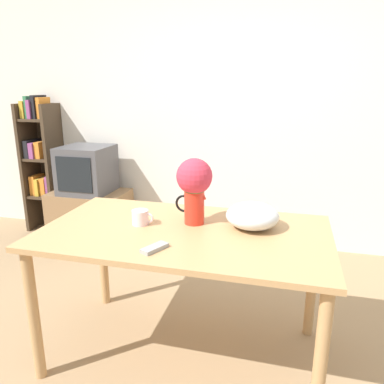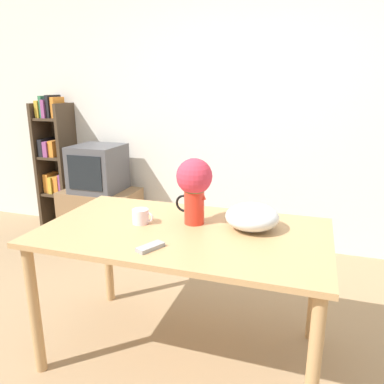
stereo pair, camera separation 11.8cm
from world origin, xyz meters
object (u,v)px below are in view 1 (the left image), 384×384
(flower_vase, at_px, (194,184))
(white_bowl, at_px, (252,216))
(tv_set, at_px, (87,169))
(coffee_mug, at_px, (141,217))

(flower_vase, xyz_separation_m, white_bowl, (0.33, 0.01, -0.16))
(white_bowl, height_order, tv_set, tv_set)
(white_bowl, bearing_deg, flower_vase, -177.96)
(flower_vase, height_order, white_bowl, flower_vase)
(tv_set, bearing_deg, white_bowl, -36.12)
(coffee_mug, bearing_deg, white_bowl, 10.13)
(flower_vase, height_order, coffee_mug, flower_vase)
(flower_vase, bearing_deg, coffee_mug, -161.10)
(flower_vase, bearing_deg, white_bowl, 2.04)
(tv_set, bearing_deg, coffee_mug, -50.53)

